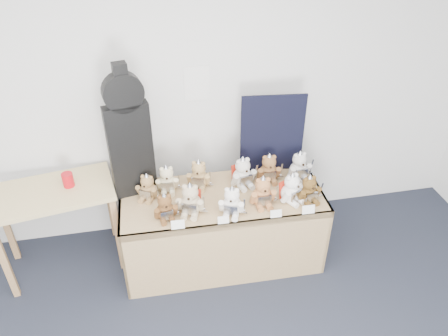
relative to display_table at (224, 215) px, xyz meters
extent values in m
plane|color=white|center=(-0.52, -1.86, 2.16)|extent=(6.00, 6.00, 0.00)
plane|color=silver|center=(-0.52, 0.64, 0.81)|extent=(6.00, 0.00, 6.00)
cube|color=silver|center=(-0.10, 0.63, 0.90)|extent=(0.21, 0.00, 0.30)
cube|color=#97734D|center=(0.00, 0.07, 0.12)|extent=(1.68, 0.73, 0.06)
cube|color=#97734D|center=(-0.01, -0.27, -0.20)|extent=(1.66, 0.06, 0.69)
cube|color=#97734D|center=(-0.82, 0.09, -0.20)|extent=(0.04, 0.69, 0.69)
cube|color=#97734D|center=(0.82, 0.05, -0.20)|extent=(0.04, 0.69, 0.69)
cube|color=tan|center=(-1.35, 0.27, 0.23)|extent=(1.03, 0.68, 0.04)
cube|color=brown|center=(-1.74, -0.03, -0.17)|extent=(0.06, 0.06, 0.76)
cube|color=brown|center=(-1.81, 0.42, -0.17)|extent=(0.06, 0.06, 0.76)
cube|color=brown|center=(-0.88, 0.12, -0.17)|extent=(0.06, 0.06, 0.76)
cube|color=brown|center=(-0.95, 0.57, -0.17)|extent=(0.06, 0.06, 0.76)
cube|color=black|center=(-0.68, 0.27, 0.55)|extent=(0.35, 0.17, 0.79)
cylinder|color=black|center=(-0.68, 0.27, 1.04)|extent=(0.31, 0.16, 0.30)
cube|color=black|center=(-0.68, 0.27, 1.16)|extent=(0.12, 0.11, 0.20)
cube|color=black|center=(0.49, 0.37, 0.51)|extent=(0.54, 0.08, 0.72)
cylinder|color=red|center=(-1.20, 0.31, 0.31)|extent=(0.09, 0.09, 0.12)
ellipsoid|color=brown|center=(-0.47, -0.11, 0.21)|extent=(0.16, 0.14, 0.15)
sphere|color=brown|center=(-0.47, -0.11, 0.31)|extent=(0.11, 0.11, 0.11)
cylinder|color=brown|center=(-0.46, -0.15, 0.30)|extent=(0.05, 0.03, 0.05)
sphere|color=black|center=(-0.46, -0.17, 0.30)|extent=(0.02, 0.02, 0.02)
sphere|color=brown|center=(-0.50, -0.11, 0.35)|extent=(0.03, 0.03, 0.03)
sphere|color=brown|center=(-0.43, -0.10, 0.35)|extent=(0.03, 0.03, 0.03)
cylinder|color=brown|center=(-0.54, -0.13, 0.22)|extent=(0.05, 0.08, 0.11)
cylinder|color=brown|center=(-0.40, -0.12, 0.22)|extent=(0.05, 0.08, 0.11)
cylinder|color=brown|center=(-0.50, -0.16, 0.17)|extent=(0.05, 0.10, 0.04)
cylinder|color=brown|center=(-0.43, -0.16, 0.17)|extent=(0.05, 0.10, 0.04)
cube|color=silver|center=(-0.46, -0.17, 0.22)|extent=(0.10, 0.03, 0.08)
cone|color=silver|center=(-0.47, -0.11, 0.36)|extent=(0.09, 0.09, 0.07)
cube|color=silver|center=(-0.38, -0.13, 0.24)|extent=(0.02, 0.04, 0.15)
cube|color=silver|center=(-0.38, -0.13, 0.18)|extent=(0.04, 0.01, 0.01)
ellipsoid|color=tan|center=(-0.27, -0.08, 0.22)|extent=(0.21, 0.19, 0.17)
sphere|color=tan|center=(-0.27, -0.08, 0.34)|extent=(0.13, 0.13, 0.13)
cylinder|color=tan|center=(-0.29, -0.13, 0.33)|extent=(0.06, 0.04, 0.05)
sphere|color=black|center=(-0.29, -0.15, 0.33)|extent=(0.02, 0.02, 0.02)
sphere|color=tan|center=(-0.31, -0.07, 0.39)|extent=(0.04, 0.04, 0.04)
sphere|color=tan|center=(-0.23, -0.09, 0.39)|extent=(0.04, 0.04, 0.04)
cylinder|color=tan|center=(-0.36, -0.07, 0.23)|extent=(0.07, 0.11, 0.13)
cylinder|color=tan|center=(-0.20, -0.12, 0.23)|extent=(0.07, 0.11, 0.13)
cylinder|color=tan|center=(-0.33, -0.12, 0.17)|extent=(0.08, 0.12, 0.05)
cylinder|color=tan|center=(-0.25, -0.15, 0.17)|extent=(0.08, 0.12, 0.05)
cube|color=silver|center=(-0.29, -0.14, 0.23)|extent=(0.11, 0.05, 0.10)
cone|color=silver|center=(-0.27, -0.08, 0.39)|extent=(0.11, 0.11, 0.08)
cube|color=silver|center=(-0.18, -0.14, 0.26)|extent=(0.03, 0.05, 0.18)
cube|color=silver|center=(-0.18, -0.14, 0.19)|extent=(0.05, 0.02, 0.01)
cube|color=#AE2413|center=(-0.25, -0.02, 0.24)|extent=(0.14, 0.07, 0.16)
ellipsoid|color=white|center=(0.03, -0.15, 0.22)|extent=(0.20, 0.18, 0.16)
sphere|color=white|center=(0.03, -0.15, 0.32)|extent=(0.12, 0.12, 0.12)
cylinder|color=white|center=(0.02, -0.20, 0.32)|extent=(0.06, 0.04, 0.05)
sphere|color=black|center=(0.01, -0.22, 0.32)|extent=(0.02, 0.02, 0.02)
sphere|color=white|center=(0.00, -0.14, 0.37)|extent=(0.04, 0.04, 0.04)
sphere|color=white|center=(0.07, -0.16, 0.37)|extent=(0.04, 0.04, 0.04)
cylinder|color=white|center=(-0.04, -0.15, 0.23)|extent=(0.07, 0.10, 0.12)
cylinder|color=white|center=(0.10, -0.20, 0.23)|extent=(0.07, 0.10, 0.12)
cylinder|color=white|center=(-0.02, -0.19, 0.17)|extent=(0.08, 0.11, 0.05)
cylinder|color=white|center=(0.05, -0.22, 0.17)|extent=(0.08, 0.11, 0.05)
cube|color=silver|center=(0.01, -0.21, 0.22)|extent=(0.10, 0.05, 0.09)
cone|color=silver|center=(0.03, -0.15, 0.37)|extent=(0.10, 0.10, 0.08)
cube|color=silver|center=(0.12, -0.21, 0.25)|extent=(0.03, 0.04, 0.17)
cube|color=silver|center=(0.12, -0.21, 0.19)|extent=(0.05, 0.02, 0.01)
ellipsoid|color=#A86C3F|center=(0.30, -0.08, 0.22)|extent=(0.17, 0.14, 0.17)
sphere|color=#A86C3F|center=(0.30, -0.08, 0.33)|extent=(0.12, 0.12, 0.12)
cylinder|color=#A86C3F|center=(0.30, -0.13, 0.32)|extent=(0.05, 0.03, 0.05)
sphere|color=black|center=(0.30, -0.15, 0.32)|extent=(0.02, 0.02, 0.02)
sphere|color=#A86C3F|center=(0.26, -0.08, 0.38)|extent=(0.04, 0.04, 0.04)
sphere|color=#A86C3F|center=(0.33, -0.08, 0.38)|extent=(0.04, 0.04, 0.04)
cylinder|color=#A86C3F|center=(0.22, -0.10, 0.23)|extent=(0.05, 0.09, 0.12)
cylinder|color=#A86C3F|center=(0.37, -0.10, 0.23)|extent=(0.05, 0.09, 0.12)
cylinder|color=#A86C3F|center=(0.26, -0.14, 0.17)|extent=(0.05, 0.11, 0.05)
cylinder|color=#A86C3F|center=(0.33, -0.14, 0.17)|extent=(0.05, 0.11, 0.05)
cube|color=silver|center=(0.30, -0.15, 0.22)|extent=(0.11, 0.02, 0.09)
cone|color=silver|center=(0.30, -0.08, 0.38)|extent=(0.10, 0.10, 0.08)
cube|color=silver|center=(0.40, -0.11, 0.25)|extent=(0.01, 0.04, 0.17)
cube|color=silver|center=(0.40, -0.11, 0.19)|extent=(0.05, 0.01, 0.01)
ellipsoid|color=white|center=(0.53, -0.09, 0.22)|extent=(0.21, 0.20, 0.17)
sphere|color=white|center=(0.53, -0.09, 0.33)|extent=(0.12, 0.12, 0.12)
cylinder|color=white|center=(0.56, -0.13, 0.32)|extent=(0.06, 0.05, 0.05)
sphere|color=black|center=(0.56, -0.15, 0.32)|extent=(0.02, 0.02, 0.02)
sphere|color=white|center=(0.50, -0.10, 0.38)|extent=(0.04, 0.04, 0.04)
sphere|color=white|center=(0.57, -0.07, 0.38)|extent=(0.04, 0.04, 0.04)
cylinder|color=white|center=(0.47, -0.14, 0.23)|extent=(0.08, 0.10, 0.12)
cylinder|color=white|center=(0.61, -0.07, 0.23)|extent=(0.08, 0.10, 0.12)
cylinder|color=white|center=(0.53, -0.15, 0.17)|extent=(0.09, 0.12, 0.05)
cylinder|color=white|center=(0.59, -0.12, 0.17)|extent=(0.09, 0.12, 0.05)
cube|color=silver|center=(0.56, -0.14, 0.22)|extent=(0.10, 0.07, 0.09)
cone|color=silver|center=(0.53, -0.09, 0.38)|extent=(0.10, 0.10, 0.08)
cube|color=silver|center=(0.64, -0.07, 0.25)|extent=(0.03, 0.04, 0.17)
cube|color=silver|center=(0.64, -0.07, 0.19)|extent=(0.05, 0.03, 0.01)
cube|color=#AE2413|center=(0.50, -0.03, 0.23)|extent=(0.13, 0.09, 0.15)
ellipsoid|color=brown|center=(0.67, -0.11, 0.22)|extent=(0.17, 0.15, 0.15)
sphere|color=brown|center=(0.67, -0.11, 0.32)|extent=(0.11, 0.11, 0.11)
cylinder|color=brown|center=(0.67, -0.16, 0.31)|extent=(0.05, 0.03, 0.05)
sphere|color=black|center=(0.68, -0.18, 0.31)|extent=(0.02, 0.02, 0.02)
sphere|color=brown|center=(0.63, -0.12, 0.36)|extent=(0.04, 0.04, 0.04)
sphere|color=brown|center=(0.70, -0.11, 0.36)|extent=(0.04, 0.04, 0.04)
cylinder|color=brown|center=(0.60, -0.15, 0.22)|extent=(0.06, 0.09, 0.11)
cylinder|color=brown|center=(0.74, -0.12, 0.22)|extent=(0.06, 0.09, 0.11)
cylinder|color=brown|center=(0.64, -0.17, 0.17)|extent=(0.06, 0.11, 0.05)
cylinder|color=brown|center=(0.71, -0.16, 0.17)|extent=(0.06, 0.11, 0.05)
cube|color=silver|center=(0.68, -0.17, 0.22)|extent=(0.10, 0.03, 0.08)
cone|color=silver|center=(0.67, -0.11, 0.36)|extent=(0.10, 0.10, 0.07)
cube|color=silver|center=(0.76, -0.13, 0.25)|extent=(0.02, 0.04, 0.16)
cube|color=silver|center=(0.76, -0.13, 0.18)|extent=(0.05, 0.01, 0.01)
ellipsoid|color=beige|center=(-0.43, 0.24, 0.22)|extent=(0.16, 0.14, 0.15)
sphere|color=beige|center=(-0.43, 0.24, 0.32)|extent=(0.11, 0.11, 0.11)
cylinder|color=beige|center=(-0.43, 0.19, 0.31)|extent=(0.05, 0.03, 0.05)
sphere|color=black|center=(-0.43, 0.18, 0.31)|extent=(0.02, 0.02, 0.02)
sphere|color=beige|center=(-0.46, 0.24, 0.36)|extent=(0.04, 0.04, 0.04)
sphere|color=beige|center=(-0.39, 0.24, 0.36)|extent=(0.04, 0.04, 0.04)
cylinder|color=beige|center=(-0.50, 0.22, 0.22)|extent=(0.05, 0.09, 0.11)
cylinder|color=beige|center=(-0.35, 0.22, 0.22)|extent=(0.05, 0.09, 0.11)
cylinder|color=beige|center=(-0.46, 0.19, 0.17)|extent=(0.05, 0.10, 0.05)
cylinder|color=beige|center=(-0.39, 0.18, 0.17)|extent=(0.05, 0.10, 0.05)
cube|color=silver|center=(-0.43, 0.18, 0.22)|extent=(0.10, 0.02, 0.08)
cone|color=silver|center=(-0.43, 0.24, 0.36)|extent=(0.10, 0.10, 0.07)
cube|color=silver|center=(-0.33, 0.21, 0.25)|extent=(0.01, 0.04, 0.16)
cube|color=silver|center=(-0.33, 0.21, 0.18)|extent=(0.05, 0.01, 0.01)
ellipsoid|color=#A58452|center=(-0.16, 0.25, 0.22)|extent=(0.19, 0.18, 0.16)
sphere|color=#A58452|center=(-0.16, 0.25, 0.32)|extent=(0.12, 0.12, 0.12)
cylinder|color=#A58452|center=(-0.17, 0.20, 0.32)|extent=(0.05, 0.04, 0.05)
sphere|color=black|center=(-0.18, 0.19, 0.32)|extent=(0.02, 0.02, 0.02)
sphere|color=#A58452|center=(-0.20, 0.26, 0.37)|extent=(0.04, 0.04, 0.04)
sphere|color=#A58452|center=(-0.12, 0.24, 0.37)|extent=(0.04, 0.04, 0.04)
cylinder|color=#A58452|center=(-0.24, 0.26, 0.23)|extent=(0.07, 0.10, 0.12)
cylinder|color=#A58452|center=(-0.09, 0.21, 0.23)|extent=(0.07, 0.10, 0.12)
cylinder|color=#A58452|center=(-0.21, 0.21, 0.17)|extent=(0.08, 0.11, 0.05)
cylinder|color=#A58452|center=(-0.14, 0.19, 0.17)|extent=(0.08, 0.11, 0.05)
cube|color=silver|center=(-0.18, 0.19, 0.22)|extent=(0.10, 0.05, 0.09)
cone|color=silver|center=(-0.16, 0.25, 0.37)|extent=(0.10, 0.10, 0.08)
cube|color=silver|center=(-0.07, 0.19, 0.25)|extent=(0.02, 0.04, 0.17)
cube|color=silver|center=(-0.07, 0.19, 0.19)|extent=(0.05, 0.02, 0.01)
ellipsoid|color=beige|center=(0.20, 0.20, 0.22)|extent=(0.20, 0.18, 0.17)
sphere|color=beige|center=(0.20, 0.20, 0.34)|extent=(0.13, 0.13, 0.13)
cylinder|color=beige|center=(0.21, 0.14, 0.33)|extent=(0.06, 0.04, 0.05)
sphere|color=black|center=(0.22, 0.13, 0.33)|extent=(0.02, 0.02, 0.02)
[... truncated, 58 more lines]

